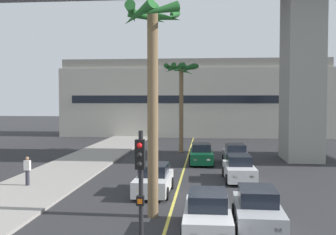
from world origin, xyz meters
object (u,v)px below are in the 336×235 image
car_queue_sixth (239,169)px  palm_tree_mid_median (181,79)px  palm_tree_near_median (153,60)px  car_queue_fourth (201,155)px  pedestrian_near_crosswalk (27,170)px  car_queue_front (207,215)px  car_queue_third (257,210)px  car_queue_second (154,180)px  traffic_light_median_near (141,188)px  car_queue_fifth (236,155)px

car_queue_sixth → palm_tree_mid_median: (-4.31, 12.78, 6.16)m
palm_tree_near_median → car_queue_sixth: bearing=61.9°
car_queue_fourth → palm_tree_mid_median: (-1.93, 6.60, 6.16)m
car_queue_fourth → car_queue_sixth: same height
pedestrian_near_crosswalk → car_queue_fourth: bearing=44.0°
car_queue_fourth → car_queue_front: bearing=-88.6°
car_queue_third → palm_tree_mid_median: (-4.26, 22.00, 6.16)m
car_queue_third → car_queue_second: bearing=131.3°
car_queue_sixth → car_queue_second: bearing=-141.1°
traffic_light_median_near → car_queue_front: bearing=69.3°
car_queue_fourth → traffic_light_median_near: traffic_light_median_near is taller
palm_tree_near_median → car_queue_front: bearing=-40.7°
palm_tree_near_median → pedestrian_near_crosswalk: 10.75m
car_queue_fifth → traffic_light_median_near: (-3.96, -20.74, 1.99)m
car_queue_sixth → palm_tree_near_median: palm_tree_near_median is taller
car_queue_front → car_queue_fourth: size_ratio=0.99×
car_queue_fifth → car_queue_front: bearing=-97.8°
car_queue_second → palm_tree_near_median: size_ratio=0.46×
traffic_light_median_near → pedestrian_near_crosswalk: traffic_light_median_near is taller
car_queue_second → car_queue_third: bearing=-48.7°
car_queue_front → traffic_light_median_near: (-1.75, -4.65, 1.99)m
car_queue_sixth → traffic_light_median_near: traffic_light_median_near is taller
car_queue_fourth → palm_tree_near_median: palm_tree_near_median is taller
car_queue_fifth → palm_tree_mid_median: bearing=124.2°
car_queue_front → palm_tree_near_median: (-2.30, 1.99, 5.91)m
car_queue_second → traffic_light_median_near: 11.04m
palm_tree_near_median → car_queue_fourth: bearing=82.4°
car_queue_fifth → palm_tree_near_median: (-4.51, -14.11, 5.91)m
car_queue_second → car_queue_front: bearing=-65.6°
palm_tree_near_median → palm_tree_mid_median: (-0.03, 20.80, 0.25)m
car_queue_third → car_queue_sixth: bearing=89.7°
car_queue_third → pedestrian_near_crosswalk: (-11.98, 6.07, 0.28)m
car_queue_front → car_queue_sixth: size_ratio=0.99×
palm_tree_near_median → palm_tree_mid_median: 20.80m
car_queue_sixth → palm_tree_mid_median: 14.83m
car_queue_fourth → palm_tree_mid_median: bearing=106.3°
pedestrian_near_crosswalk → palm_tree_mid_median: bearing=64.2°
car_queue_front → car_queue_second: bearing=114.4°
car_queue_fourth → palm_tree_near_median: bearing=-97.6°
car_queue_fifth → traffic_light_median_near: 21.21m
car_queue_fourth → car_queue_fifth: same height
car_queue_sixth → pedestrian_near_crosswalk: (-12.03, -3.15, 0.28)m
car_queue_fifth → palm_tree_mid_median: 10.17m
car_queue_fourth → palm_tree_near_median: (-1.90, -14.20, 5.91)m
car_queue_second → palm_tree_near_median: (0.49, -4.17, 5.91)m
car_queue_third → pedestrian_near_crosswalk: size_ratio=2.56×
car_queue_fourth → palm_tree_mid_median: 9.23m
traffic_light_median_near → palm_tree_near_median: size_ratio=0.46×
car_queue_second → car_queue_fifth: same height
car_queue_sixth → car_queue_third: bearing=-90.3°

